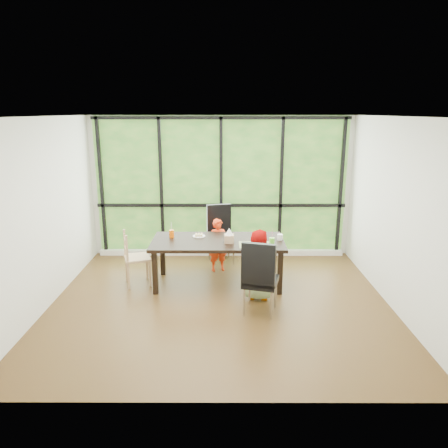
{
  "coord_description": "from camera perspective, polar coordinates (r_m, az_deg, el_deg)",
  "views": [
    {
      "loc": [
        0.08,
        -5.77,
        2.77
      ],
      "look_at": [
        0.06,
        0.61,
        1.05
      ],
      "focal_mm": 33.69,
      "sensor_mm": 36.0,
      "label": 1
    }
  ],
  "objects": [
    {
      "name": "green_cup",
      "position": [
        6.52,
        6.51,
        -2.44
      ],
      "size": [
        0.08,
        0.08,
        0.13
      ],
      "primitive_type": "cylinder",
      "color": "#66D634",
      "rests_on": "dining_table"
    },
    {
      "name": "window_mullions",
      "position": [
        8.09,
        -0.4,
        4.97
      ],
      "size": [
        4.8,
        0.06,
        2.65
      ],
      "primitive_type": null,
      "color": "black",
      "rests_on": "back_wall"
    },
    {
      "name": "child_toddler",
      "position": [
        7.45,
        -0.75,
        -2.86
      ],
      "size": [
        0.4,
        0.32,
        0.95
      ],
      "primitive_type": "imported",
      "rotation": [
        0.0,
        0.0,
        0.3
      ],
      "color": "red",
      "rests_on": "ground"
    },
    {
      "name": "chair_interior_leather",
      "position": [
        5.92,
        4.98,
        -7.08
      ],
      "size": [
        0.56,
        0.56,
        1.08
      ],
      "primitive_type": "cube",
      "rotation": [
        0.0,
        0.0,
        2.88
      ],
      "color": "black",
      "rests_on": "ground"
    },
    {
      "name": "chair_window_leather",
      "position": [
        7.82,
        -0.38,
        -1.48
      ],
      "size": [
        0.55,
        0.55,
        1.08
      ],
      "primitive_type": "cube",
      "rotation": [
        0.0,
        0.0,
        0.23
      ],
      "color": "black",
      "rests_on": "ground"
    },
    {
      "name": "chair_end_beech",
      "position": [
        7.03,
        -11.69,
        -4.51
      ],
      "size": [
        0.51,
        0.52,
        0.9
      ],
      "primitive_type": "cube",
      "rotation": [
        0.0,
        0.0,
        1.89
      ],
      "color": "tan",
      "rests_on": "ground"
    },
    {
      "name": "crepe_rolls_near",
      "position": [
        6.59,
        4.48,
        -2.51
      ],
      "size": [
        0.05,
        0.12,
        0.04
      ],
      "primitive_type": null,
      "color": "tan",
      "rests_on": "plate_near"
    },
    {
      "name": "crepe_rolls_far",
      "position": [
        6.99,
        -3.43,
        -1.46
      ],
      "size": [
        0.15,
        0.12,
        0.04
      ],
      "primitive_type": null,
      "color": "tan",
      "rests_on": "plate_far"
    },
    {
      "name": "window_sill",
      "position": [
        8.38,
        -0.38,
        -3.87
      ],
      "size": [
        4.8,
        0.12,
        0.1
      ],
      "primitive_type": "cube",
      "color": "silver",
      "rests_on": "ground"
    },
    {
      "name": "dining_table",
      "position": [
        6.91,
        -0.83,
        -5.2
      ],
      "size": [
        2.18,
        1.13,
        0.75
      ],
      "primitive_type": "cube",
      "rotation": [
        0.0,
        0.0,
        -0.05
      ],
      "color": "black",
      "rests_on": "ground"
    },
    {
      "name": "plate_far",
      "position": [
        7.0,
        -3.43,
        -1.66
      ],
      "size": [
        0.21,
        0.21,
        0.01
      ],
      "primitive_type": "cylinder",
      "color": "white",
      "rests_on": "dining_table"
    },
    {
      "name": "plate_near",
      "position": [
        6.6,
        4.47,
        -2.72
      ],
      "size": [
        0.21,
        0.21,
        0.01
      ],
      "primitive_type": "cylinder",
      "color": "white",
      "rests_on": "dining_table"
    },
    {
      "name": "tissue_box",
      "position": [
        6.65,
        0.7,
        -2.01
      ],
      "size": [
        0.15,
        0.15,
        0.13
      ],
      "primitive_type": "cube",
      "color": "tan",
      "rests_on": "dining_table"
    },
    {
      "name": "white_mug",
      "position": [
        6.86,
        7.6,
        -1.77
      ],
      "size": [
        0.09,
        0.09,
        0.09
      ],
      "primitive_type": "cylinder",
      "color": "white",
      "rests_on": "dining_table"
    },
    {
      "name": "back_wall",
      "position": [
        8.15,
        -0.39,
        5.04
      ],
      "size": [
        5.0,
        0.0,
        5.0
      ],
      "primitive_type": "plane",
      "rotation": [
        1.57,
        0.0,
        0.0
      ],
      "color": "silver",
      "rests_on": "ground"
    },
    {
      "name": "tissue",
      "position": [
        6.62,
        0.71,
        -1.02
      ],
      "size": [
        0.12,
        0.12,
        0.11
      ],
      "primitive_type": "cone",
      "color": "white",
      "rests_on": "tissue_box"
    },
    {
      "name": "placemat",
      "position": [
        6.57,
        4.15,
        -2.83
      ],
      "size": [
        0.48,
        0.35,
        0.01
      ],
      "primitive_type": "cube",
      "color": "tan",
      "rests_on": "dining_table"
    },
    {
      "name": "straw_pink",
      "position": [
        6.49,
        6.54,
        -1.54
      ],
      "size": [
        0.01,
        0.04,
        0.2
      ],
      "primitive_type": "cylinder",
      "rotation": [
        0.14,
        0.0,
        0.0
      ],
      "color": "pink",
      "rests_on": "green_cup"
    },
    {
      "name": "orange_cup",
      "position": [
        6.97,
        -7.13,
        -1.33
      ],
      "size": [
        0.08,
        0.08,
        0.13
      ],
      "primitive_type": "cylinder",
      "color": "#F15E04",
      "rests_on": "dining_table"
    },
    {
      "name": "ground",
      "position": [
        6.4,
        -0.56,
        -10.54
      ],
      "size": [
        5.0,
        5.0,
        0.0
      ],
      "primitive_type": "plane",
      "color": "black",
      "rests_on": "ground"
    },
    {
      "name": "foliage_backdrop",
      "position": [
        8.13,
        -0.39,
        5.02
      ],
      "size": [
        4.8,
        0.02,
        2.65
      ],
      "primitive_type": "cube",
      "color": "#25481B",
      "rests_on": "back_wall"
    },
    {
      "name": "straw_white",
      "position": [
        6.95,
        -7.16,
        -0.51
      ],
      "size": [
        0.01,
        0.04,
        0.2
      ],
      "primitive_type": "cylinder",
      "rotation": [
        0.14,
        0.0,
        0.0
      ],
      "color": "white",
      "rests_on": "orange_cup"
    },
    {
      "name": "child_older",
      "position": [
        6.34,
        4.81,
        -5.56
      ],
      "size": [
        0.57,
        0.41,
        1.08
      ],
      "primitive_type": "imported",
      "rotation": [
        0.0,
        0.0,
        3.02
      ],
      "color": "slate",
      "rests_on": "ground"
    }
  ]
}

